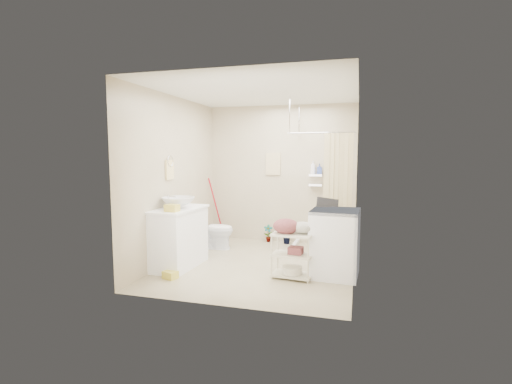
{
  "coord_description": "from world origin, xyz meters",
  "views": [
    {
      "loc": [
        1.43,
        -5.35,
        1.7
      ],
      "look_at": [
        -0.12,
        0.25,
        1.09
      ],
      "focal_mm": 26.0,
      "sensor_mm": 36.0,
      "label": 1
    }
  ],
  "objects_px": {
    "vanity": "(178,237)",
    "laundry_rack": "(292,251)",
    "washing_machine": "(335,243)",
    "toilet": "(214,229)"
  },
  "relations": [
    {
      "from": "toilet",
      "to": "vanity",
      "type": "bearing_deg",
      "value": 168.6
    },
    {
      "from": "vanity",
      "to": "washing_machine",
      "type": "relative_size",
      "value": 1.09
    },
    {
      "from": "washing_machine",
      "to": "vanity",
      "type": "bearing_deg",
      "value": -171.79
    },
    {
      "from": "vanity",
      "to": "laundry_rack",
      "type": "height_order",
      "value": "vanity"
    },
    {
      "from": "vanity",
      "to": "laundry_rack",
      "type": "xyz_separation_m",
      "value": [
        1.75,
        -0.07,
        -0.07
      ]
    },
    {
      "from": "toilet",
      "to": "laundry_rack",
      "type": "bearing_deg",
      "value": -132.05
    },
    {
      "from": "toilet",
      "to": "laundry_rack",
      "type": "height_order",
      "value": "laundry_rack"
    },
    {
      "from": "vanity",
      "to": "washing_machine",
      "type": "bearing_deg",
      "value": 8.05
    },
    {
      "from": "washing_machine",
      "to": "laundry_rack",
      "type": "relative_size",
      "value": 1.25
    },
    {
      "from": "toilet",
      "to": "washing_machine",
      "type": "bearing_deg",
      "value": -118.93
    }
  ]
}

